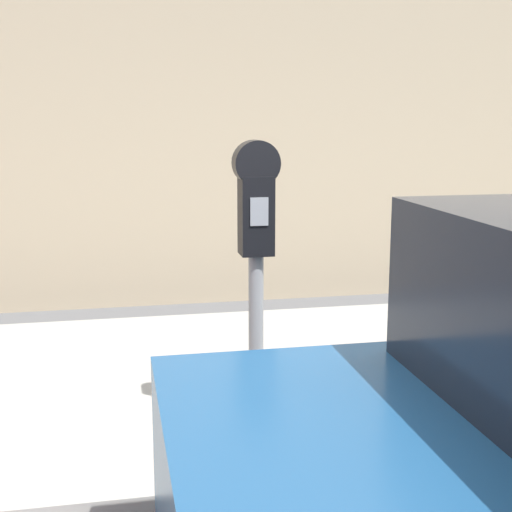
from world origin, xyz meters
The scene contains 2 objects.
sidewalk centered at (0.00, 2.20, 0.07)m, with size 24.00×2.80×0.13m.
parking_meter centered at (-0.51, 1.24, 1.16)m, with size 0.21×0.15×1.48m.
Camera 1 is at (-1.16, -2.01, 1.73)m, focal length 50.00 mm.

